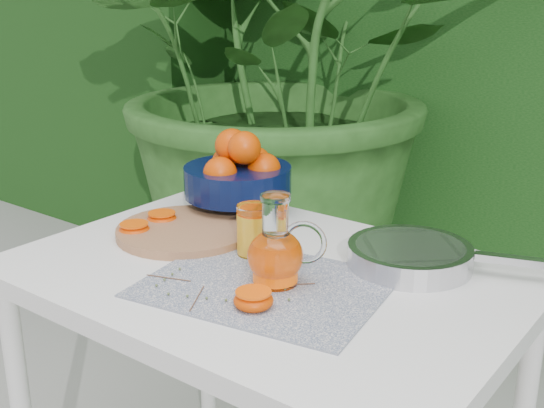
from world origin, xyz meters
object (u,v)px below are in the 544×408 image
Objects in this scene: white_table at (266,305)px; juice_pitcher at (277,253)px; cutting_board at (186,231)px; saute_pan at (412,255)px; fruit_bowl at (239,174)px.

white_table is 5.75× the size of juice_pitcher.
juice_pitcher reaches higher than white_table.
juice_pitcher is at bearing -15.81° from cutting_board.
juice_pitcher is at bearing -38.30° from white_table.
juice_pitcher reaches higher than saute_pan.
juice_pitcher is at bearing -125.22° from saute_pan.
saute_pan is at bearing 38.77° from white_table.
fruit_bowl reaches higher than cutting_board.
saute_pan is (0.16, 0.23, -0.04)m from juice_pitcher.
white_table is at bearing -9.10° from cutting_board.
saute_pan is (0.49, 0.14, 0.02)m from cutting_board.
juice_pitcher is 0.29m from saute_pan.
white_table is 0.28m from cutting_board.
white_table is at bearing -42.05° from fruit_bowl.
saute_pan reaches higher than white_table.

